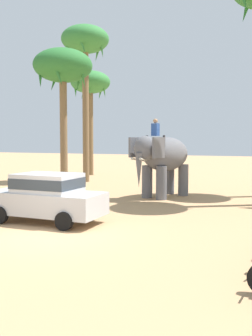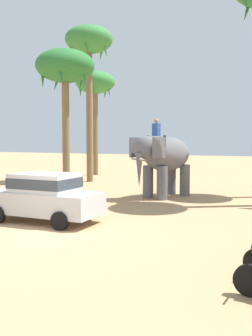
{
  "view_description": "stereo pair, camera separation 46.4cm",
  "coord_description": "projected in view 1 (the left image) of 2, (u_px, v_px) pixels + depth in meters",
  "views": [
    {
      "loc": [
        6.63,
        -9.23,
        2.85
      ],
      "look_at": [
        -0.19,
        6.3,
        1.6
      ],
      "focal_mm": 40.64,
      "sensor_mm": 36.0,
      "label": 1
    },
    {
      "loc": [
        7.05,
        -9.04,
        2.85
      ],
      "look_at": [
        -0.19,
        6.3,
        1.6
      ],
      "focal_mm": 40.64,
      "sensor_mm": 36.0,
      "label": 2
    }
  ],
  "objects": [
    {
      "name": "car_sedan_foreground",
      "position": [
        46.0,
        196.0,
        13.16
      ],
      "size": [
        4.13,
        1.93,
        1.7
      ],
      "color": "#B7BABF",
      "rests_on": "ground"
    },
    {
      "name": "elephant_with_mahout",
      "position": [
        163.0,
        157.0,
        18.86
      ],
      "size": [
        2.61,
        4.01,
        3.88
      ],
      "color": "slate",
      "rests_on": "ground"
    },
    {
      "name": "palm_tree_near_hut",
      "position": [
        90.0,
        85.0,
        30.55
      ],
      "size": [
        3.2,
        3.2,
        8.41
      ],
      "color": "brown",
      "rests_on": "ground"
    },
    {
      "name": "palm_tree_left_of_road",
      "position": [
        85.0,
        46.0,
        25.42
      ],
      "size": [
        3.2,
        3.2,
        10.48
      ],
      "color": "brown",
      "rests_on": "ground"
    },
    {
      "name": "ground_plane",
      "position": [
        47.0,
        236.0,
        11.3
      ],
      "size": [
        120.0,
        120.0,
        0.0
      ],
      "primitive_type": "plane",
      "color": "tan"
    },
    {
      "name": "palm_tree_far_back",
      "position": [
        63.0,
        69.0,
        20.56
      ],
      "size": [
        3.2,
        3.2,
        7.78
      ],
      "color": "brown",
      "rests_on": "ground"
    }
  ]
}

